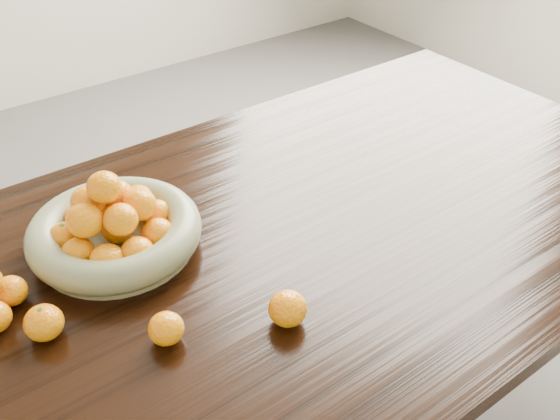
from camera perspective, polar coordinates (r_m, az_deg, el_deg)
dining_table at (r=1.29m, az=-1.19°, el=-5.94°), size 2.00×1.00×0.75m
fruit_bowl at (r=1.23m, az=-14.90°, el=-1.67°), size 0.33×0.33×0.17m
loose_orange_0 at (r=1.10m, az=-20.78°, el=-9.61°), size 0.06×0.06×0.06m
loose_orange_1 at (r=1.04m, az=-10.38°, el=-10.62°), size 0.06×0.06×0.06m
loose_orange_2 at (r=1.05m, az=0.70°, el=-9.00°), size 0.07×0.07×0.06m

